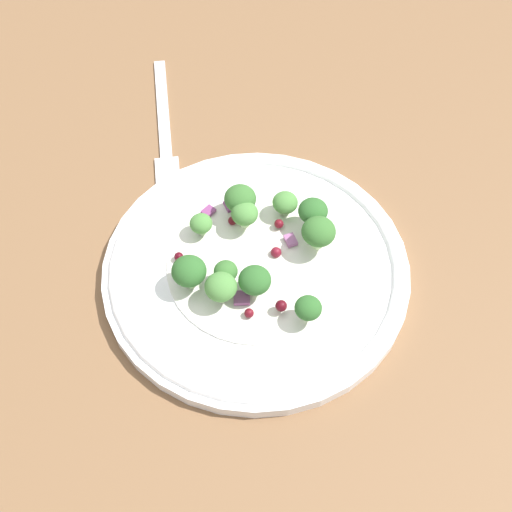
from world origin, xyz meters
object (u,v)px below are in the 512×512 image
object	(u,v)px
plate	(256,268)
broccoli_floret_0	(240,199)
fork	(164,126)
broccoli_floret_1	(226,272)
broccoli_floret_2	(245,214)

from	to	relation	value
plate	broccoli_floret_0	size ratio (longest dim) A/B	9.20
broccoli_floret_0	fork	size ratio (longest dim) A/B	0.16
broccoli_floret_0	broccoli_floret_1	xyz separation A→B (cm)	(-3.88, -6.68, -0.27)
plate	broccoli_floret_2	distance (cm)	4.91
broccoli_floret_2	fork	bearing A→B (deg)	99.57
broccoli_floret_0	broccoli_floret_2	distance (cm)	1.64
broccoli_floret_0	fork	xyz separation A→B (cm)	(-2.96, 14.73, -3.24)
broccoli_floret_2	broccoli_floret_1	bearing A→B (deg)	-126.00
broccoli_floret_0	broccoli_floret_1	world-z (taller)	broccoli_floret_0
plate	broccoli_floret_2	world-z (taller)	broccoli_floret_2
plate	fork	size ratio (longest dim) A/B	1.47
plate	broccoli_floret_1	size ratio (longest dim) A/B	13.11
plate	broccoli_floret_1	xyz separation A→B (cm)	(-3.09, -0.86, 2.36)
broccoli_floret_1	fork	distance (cm)	21.64
fork	plate	bearing A→B (deg)	-83.97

